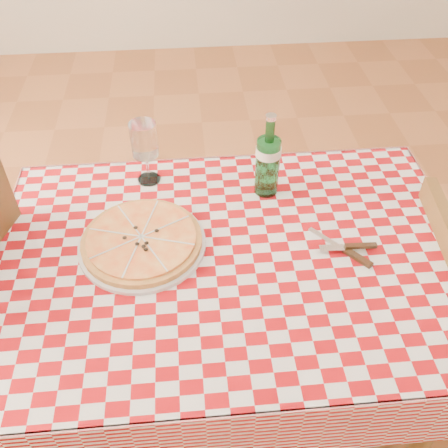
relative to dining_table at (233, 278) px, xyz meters
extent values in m
plane|color=#975630|center=(0.00, 0.00, -0.66)|extent=(6.00, 6.00, 0.00)
cube|color=brown|center=(0.00, 0.00, 0.07)|extent=(1.20, 0.80, 0.04)
cylinder|color=brown|center=(0.54, -0.34, -0.30)|extent=(0.06, 0.06, 0.71)
cylinder|color=brown|center=(-0.54, 0.34, -0.30)|extent=(0.06, 0.06, 0.71)
cylinder|color=brown|center=(0.54, 0.34, -0.30)|extent=(0.06, 0.06, 0.71)
cube|color=#9F090E|center=(0.00, 0.00, 0.09)|extent=(1.30, 0.90, 0.01)
cylinder|color=brown|center=(0.58, -0.15, -0.47)|extent=(0.03, 0.03, 0.38)
cylinder|color=brown|center=(0.62, 0.17, -0.47)|extent=(0.03, 0.03, 0.38)
cube|color=brown|center=(0.59, 0.01, -0.04)|extent=(0.08, 0.38, 0.41)
cylinder|color=brown|center=(-0.65, 0.20, -0.43)|extent=(0.04, 0.04, 0.45)
camera|label=1|loc=(-0.11, -0.92, 1.09)|focal=40.00mm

